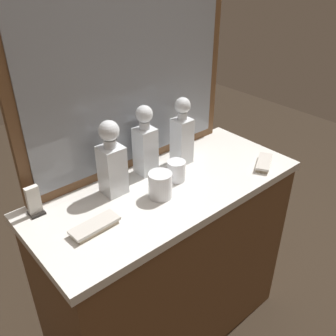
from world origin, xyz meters
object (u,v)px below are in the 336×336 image
crystal_tumbler_rear (160,186)px  silver_brush_far_left (95,227)px  crystal_decanter_front (145,147)px  silver_brush_rear (264,163)px  crystal_decanter_left (182,137)px  crystal_decanter_far_left (112,165)px  napkin_holder (34,203)px  crystal_tumbler_left (176,172)px

crystal_tumbler_rear → silver_brush_far_left: crystal_tumbler_rear is taller
crystal_decanter_front → silver_brush_rear: (0.41, -0.29, -0.10)m
crystal_decanter_left → crystal_decanter_far_left: bearing=-179.9°
crystal_decanter_front → crystal_decanter_far_left: size_ratio=0.99×
napkin_holder → crystal_decanter_far_left: bearing=-13.0°
crystal_decanter_left → crystal_decanter_front: size_ratio=1.00×
crystal_decanter_far_left → silver_brush_far_left: 0.24m
crystal_decanter_far_left → crystal_tumbler_rear: crystal_decanter_far_left is taller
silver_brush_far_left → crystal_tumbler_left: bearing=7.1°
crystal_tumbler_rear → silver_brush_far_left: (-0.28, -0.00, -0.03)m
napkin_holder → crystal_decanter_front: bearing=-3.9°
silver_brush_rear → crystal_decanter_left: bearing=133.4°
silver_brush_far_left → napkin_holder: (-0.11, 0.21, 0.03)m
crystal_decanter_left → crystal_tumbler_left: (-0.11, -0.09, -0.08)m
crystal_decanter_front → napkin_holder: size_ratio=2.62×
crystal_tumbler_left → napkin_holder: size_ratio=0.74×
crystal_decanter_far_left → napkin_holder: 0.29m
crystal_tumbler_rear → crystal_decanter_far_left: bearing=129.1°
crystal_decanter_far_left → crystal_tumbler_rear: (0.11, -0.14, -0.07)m
crystal_decanter_left → napkin_holder: 0.63m
crystal_decanter_far_left → crystal_tumbler_rear: size_ratio=2.94×
silver_brush_rear → crystal_tumbler_rear: bearing=166.4°
napkin_holder → crystal_tumbler_left: bearing=-16.9°
crystal_decanter_front → napkin_holder: (-0.46, 0.03, -0.07)m
crystal_tumbler_left → crystal_decanter_far_left: bearing=158.5°
crystal_decanter_far_left → silver_brush_far_left: bearing=-140.1°
crystal_decanter_left → crystal_decanter_far_left: 0.34m
crystal_tumbler_rear → silver_brush_rear: crystal_tumbler_rear is taller
crystal_decanter_front → silver_brush_far_left: size_ratio=1.69×
crystal_tumbler_left → napkin_holder: bearing=163.1°
crystal_decanter_front → napkin_holder: bearing=176.1°
crystal_decanter_far_left → silver_brush_rear: (0.58, -0.25, -0.10)m
silver_brush_far_left → napkin_holder: size_ratio=1.55×
crystal_decanter_front → crystal_tumbler_left: crystal_decanter_front is taller
crystal_decanter_front → crystal_decanter_far_left: crystal_decanter_far_left is taller
crystal_tumbler_left → crystal_decanter_front: bearing=114.2°
silver_brush_rear → silver_brush_far_left: bearing=171.7°
crystal_decanter_left → crystal_decanter_far_left: (-0.34, -0.00, -0.00)m
crystal_decanter_left → silver_brush_far_left: 0.54m
crystal_tumbler_left → silver_brush_far_left: bearing=-172.9°
crystal_decanter_far_left → silver_brush_rear: crystal_decanter_far_left is taller
crystal_decanter_left → silver_brush_rear: (0.24, -0.25, -0.10)m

